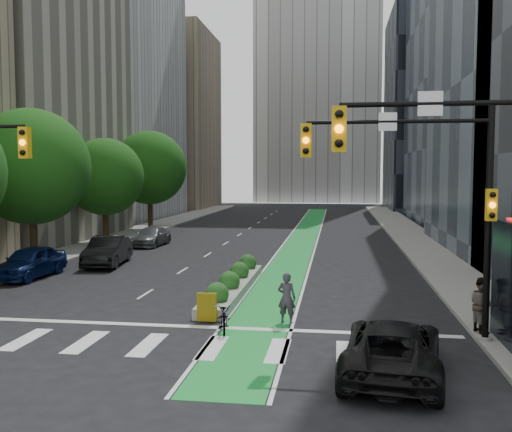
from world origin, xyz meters
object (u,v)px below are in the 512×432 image
(cyclist, at_px, (287,298))
(parked_car_left_near, at_px, (30,262))
(parked_car_left_mid, at_px, (108,251))
(median_planter, at_px, (234,283))
(parked_car_right, at_px, (392,348))
(pedestrian_near, at_px, (482,305))
(bicycle, at_px, (224,316))
(parked_car_left_far, at_px, (151,237))

(cyclist, distance_m, parked_car_left_near, 15.08)
(cyclist, xyz_separation_m, parked_car_left_near, (-13.47, 6.78, -0.10))
(cyclist, relative_size, parked_car_left_near, 0.38)
(parked_car_left_near, distance_m, parked_car_left_mid, 4.81)
(parked_car_left_mid, bearing_deg, median_planter, -43.63)
(parked_car_right, height_order, pedestrian_near, pedestrian_near)
(bicycle, xyz_separation_m, parked_car_left_far, (-9.55, 21.03, 0.17))
(median_planter, bearing_deg, parked_car_right, -58.40)
(median_planter, height_order, parked_car_right, parked_car_right)
(cyclist, xyz_separation_m, pedestrian_near, (6.33, -0.72, 0.14))
(parked_car_left_near, bearing_deg, cyclist, -24.21)
(median_planter, relative_size, pedestrian_near, 5.82)
(cyclist, height_order, parked_car_left_near, cyclist)
(bicycle, relative_size, cyclist, 1.04)
(parked_car_left_near, relative_size, parked_car_left_far, 1.02)
(parked_car_left_near, distance_m, parked_car_left_far, 13.15)
(parked_car_left_mid, height_order, parked_car_left_far, parked_car_left_mid)
(cyclist, relative_size, parked_car_right, 0.34)
(median_planter, relative_size, bicycle, 5.52)
(parked_car_right, relative_size, pedestrian_near, 2.95)
(median_planter, height_order, pedestrian_near, pedestrian_near)
(bicycle, xyz_separation_m, parked_car_right, (5.13, -3.50, 0.24))
(parked_car_left_near, bearing_deg, parked_car_right, -32.20)
(cyclist, distance_m, pedestrian_near, 6.37)
(cyclist, xyz_separation_m, parked_car_left_mid, (-11.14, 10.99, -0.07))
(cyclist, relative_size, pedestrian_near, 1.01)
(parked_car_left_near, relative_size, parked_car_left_mid, 0.93)
(parked_car_left_mid, height_order, pedestrian_near, pedestrian_near)
(bicycle, relative_size, parked_car_right, 0.36)
(parked_car_left_near, xyz_separation_m, parked_car_right, (16.63, -11.53, -0.07))
(parked_car_left_mid, bearing_deg, cyclist, -52.20)
(parked_car_left_mid, xyz_separation_m, parked_car_right, (14.30, -15.74, -0.10))
(median_planter, height_order, parked_car_left_far, parked_car_left_far)
(median_planter, xyz_separation_m, cyclist, (2.77, -4.90, 0.52))
(parked_car_left_near, height_order, parked_car_right, parked_car_left_near)
(parked_car_left_far, bearing_deg, parked_car_left_mid, -85.25)
(parked_car_left_mid, height_order, parked_car_right, parked_car_left_mid)
(median_planter, distance_m, parked_car_left_mid, 10.36)
(bicycle, bearing_deg, cyclist, 20.04)
(parked_car_left_mid, bearing_deg, parked_car_right, -55.31)
(parked_car_right, bearing_deg, parked_car_left_near, -27.40)
(parked_car_left_near, xyz_separation_m, parked_car_left_mid, (2.33, 4.21, 0.03))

